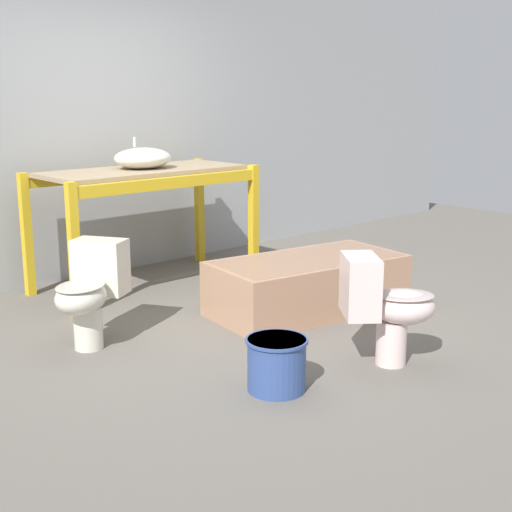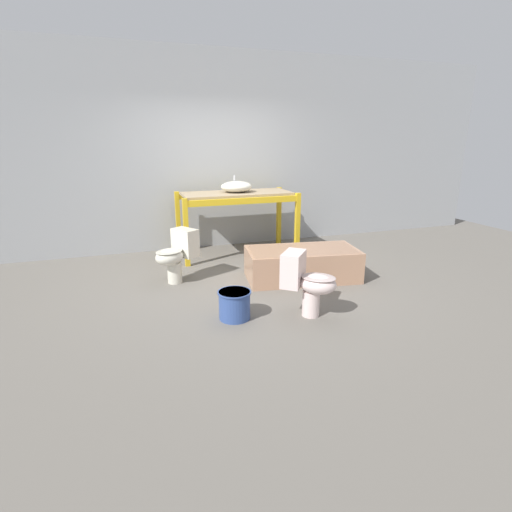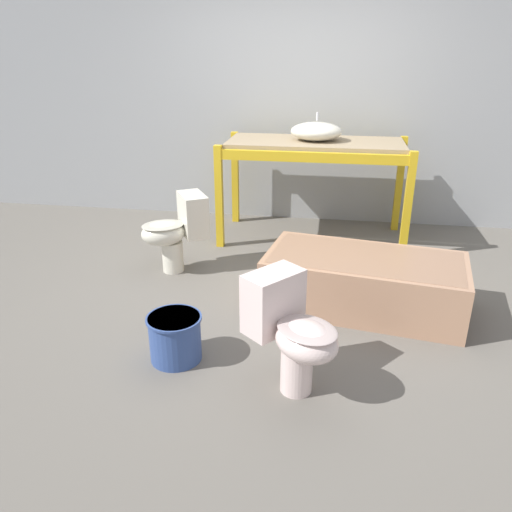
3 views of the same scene
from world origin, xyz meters
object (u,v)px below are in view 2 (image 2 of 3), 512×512
object	(u,v)px
bathtub_main	(302,262)
toilet_far	(307,281)
bucket_white	(235,304)
sink_basin	(237,187)
toilet_near	(177,253)

from	to	relation	value
bathtub_main	toilet_far	xyz separation A→B (m)	(-0.45, -1.06, 0.15)
bathtub_main	bucket_white	bearing A→B (deg)	-134.19
bathtub_main	bucket_white	size ratio (longest dim) A/B	4.45
sink_basin	toilet_far	distance (m)	2.62
sink_basin	bucket_white	distance (m)	2.64
toilet_near	toilet_far	distance (m)	1.88
bucket_white	toilet_far	bearing A→B (deg)	-12.26
toilet_far	sink_basin	bearing A→B (deg)	40.04
bathtub_main	toilet_near	distance (m)	1.66
bathtub_main	sink_basin	bearing A→B (deg)	116.91
toilet_near	toilet_far	world-z (taller)	same
bathtub_main	toilet_near	size ratio (longest dim) A/B	2.28
sink_basin	toilet_far	world-z (taller)	sink_basin
toilet_far	bucket_white	bearing A→B (deg)	117.28
toilet_near	toilet_far	bearing A→B (deg)	6.06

